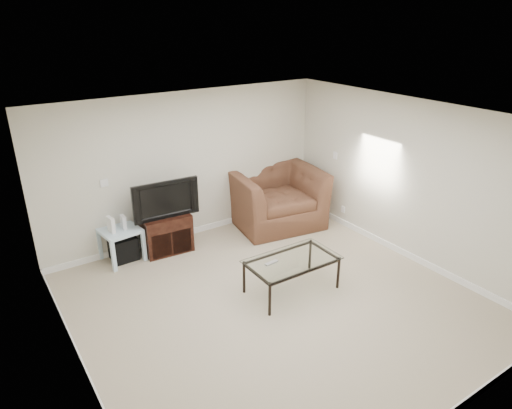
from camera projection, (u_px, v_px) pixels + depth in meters
floor at (275, 302)px, 6.18m from camera, size 5.00×5.00×0.00m
ceiling at (278, 119)px, 5.21m from camera, size 5.00×5.00×0.00m
wall_back at (188, 167)px, 7.61m from camera, size 5.00×0.02×2.50m
wall_left at (68, 278)px, 4.41m from camera, size 0.02×5.00×2.50m
wall_right at (408, 180)px, 6.98m from camera, size 0.02×5.00×2.50m
plate_back at (104, 183)px, 6.88m from camera, size 0.12×0.02×0.12m
plate_right_switch at (335, 156)px, 8.20m from camera, size 0.02×0.09×0.13m
plate_right_outlet at (343, 209)px, 8.34m from camera, size 0.02×0.08×0.12m
tv_stand at (166, 232)px, 7.43m from camera, size 0.79×0.58×0.63m
dvd_player at (166, 222)px, 7.32m from camera, size 0.45×0.33×0.06m
television at (164, 198)px, 7.16m from camera, size 1.00×0.26×0.61m
side_table at (122, 244)px, 7.15m from camera, size 0.62×0.62×0.54m
subwoofer at (123, 248)px, 7.21m from camera, size 0.40×0.40×0.38m
game_console at (111, 225)px, 6.90m from camera, size 0.08×0.18×0.25m
game_case at (123, 222)px, 7.03m from camera, size 0.06×0.16×0.21m
recliner at (276, 188)px, 8.25m from camera, size 1.72×1.26×1.38m
coffee_table at (292, 275)px, 6.36m from camera, size 1.27×0.73×0.49m
remote at (271, 263)px, 6.15m from camera, size 0.20×0.07×0.02m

